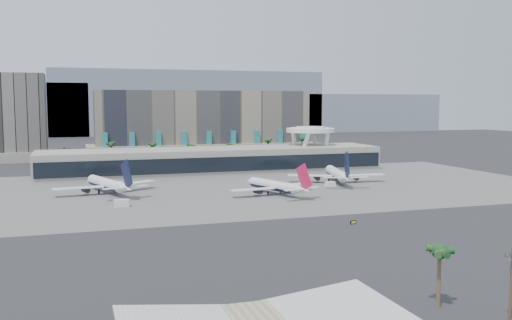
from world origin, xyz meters
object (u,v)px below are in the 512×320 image
object	(u,v)px
airliner_centre	(275,186)
service_vehicle_b	(330,184)
airliner_right	(337,174)
taxiway_sign	(353,222)
utility_pole	(512,277)
airliner_left	(108,184)
service_vehicle_a	(122,203)

from	to	relation	value
airliner_centre	service_vehicle_b	size ratio (longest dim) A/B	9.29
airliner_right	taxiway_sign	distance (m)	85.25
utility_pole	airliner_left	world-z (taller)	airliner_left
service_vehicle_b	service_vehicle_a	bearing A→B (deg)	-166.73
service_vehicle_a	airliner_right	bearing A→B (deg)	22.79
service_vehicle_b	airliner_left	bearing A→B (deg)	173.55
airliner_centre	utility_pole	bearing A→B (deg)	-111.79
airliner_centre	airliner_right	xyz separation A→B (m)	(36.44, 21.82, 0.49)
service_vehicle_a	service_vehicle_b	bearing A→B (deg)	18.31
airliner_left	taxiway_sign	distance (m)	101.25
utility_pole	service_vehicle_b	size ratio (longest dim) A/B	2.98
utility_pole	airliner_left	bearing A→B (deg)	109.29
airliner_left	airliner_centre	bearing A→B (deg)	-38.83
utility_pole	airliner_right	bearing A→B (deg)	73.94
airliner_centre	service_vehicle_b	distance (m)	31.08
airliner_centre	service_vehicle_a	xyz separation A→B (m)	(-57.79, -8.35, -2.14)
utility_pole	service_vehicle_a	bearing A→B (deg)	112.59
service_vehicle_b	taxiway_sign	world-z (taller)	service_vehicle_b
taxiway_sign	service_vehicle_a	bearing A→B (deg)	122.12
utility_pole	taxiway_sign	size ratio (longest dim) A/B	5.25
airliner_centre	airliner_right	world-z (taller)	airliner_right
airliner_right	taxiway_sign	bearing A→B (deg)	-98.45
utility_pole	service_vehicle_b	bearing A→B (deg)	75.84
utility_pole	airliner_centre	world-z (taller)	airliner_centre
service_vehicle_a	airliner_centre	bearing A→B (deg)	13.26
taxiway_sign	airliner_right	bearing A→B (deg)	47.52
airliner_centre	airliner_left	bearing A→B (deg)	141.32
airliner_left	airliner_centre	distance (m)	64.31
service_vehicle_b	taxiway_sign	xyz separation A→B (m)	(-25.35, -68.64, -0.51)
airliner_right	service_vehicle_b	distance (m)	12.88
utility_pole	taxiway_sign	xyz separation A→B (m)	(10.45, 73.24, -6.62)
airliner_right	service_vehicle_a	size ratio (longest dim) A/B	8.60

